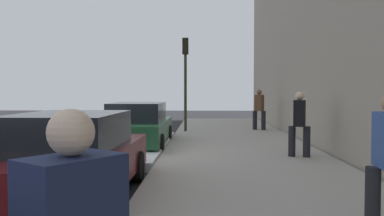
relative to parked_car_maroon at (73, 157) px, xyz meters
The scene contains 9 objects.
ground_plane 5.40m from the parked_car_maroon, ahead, with size 56.00×56.00×0.00m, color black.
sidewalk 6.35m from the parked_car_maroon, 32.13° to the right, with size 28.00×4.60×0.15m, color #A39E93.
lane_stripe_centre 6.25m from the parked_car_maroon, 30.42° to the left, with size 28.00×0.14×0.01m, color gold.
snow_bank_curb 6.15m from the parked_car_maroon, ahead, with size 7.23×0.56×0.22m, color white.
parked_car_maroon is the anchor object (origin of this frame).
parked_car_green 6.45m from the parked_car_maroon, ahead, with size 4.75×1.90×1.51m.
pedestrian_brown_coat 12.55m from the parked_car_maroon, 22.29° to the right, with size 0.58×0.56×1.82m.
pedestrian_black_coat 6.19m from the parked_car_maroon, 50.39° to the right, with size 0.53×0.55×1.72m.
traffic_light_pole 11.21m from the parked_car_maroon, ahead, with size 0.35×0.26×4.04m.
Camera 1 is at (-12.22, -2.15, 1.87)m, focal length 38.26 mm.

